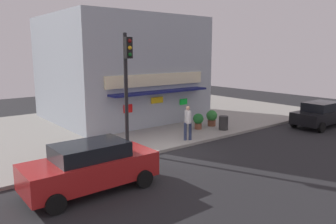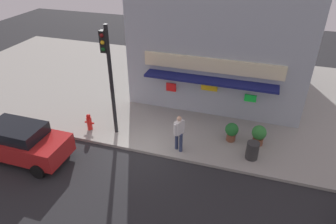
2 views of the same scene
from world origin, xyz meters
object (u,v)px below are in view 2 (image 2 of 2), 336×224
(potted_plant_by_doorway, at_px, (232,131))
(fire_hydrant, at_px, (89,122))
(trash_can, at_px, (252,150))
(pedestrian, at_px, (179,132))
(traffic_light, at_px, (109,69))
(parked_car_red, at_px, (19,141))
(potted_plant_by_window, at_px, (259,134))

(potted_plant_by_doorway, bearing_deg, fire_hydrant, -170.20)
(potted_plant_by_doorway, bearing_deg, trash_can, -45.19)
(trash_can, bearing_deg, pedestrian, -172.54)
(traffic_light, height_order, parked_car_red, traffic_light)
(traffic_light, relative_size, potted_plant_by_window, 5.43)
(traffic_light, height_order, potted_plant_by_window, traffic_light)
(potted_plant_by_doorway, bearing_deg, parked_car_red, -155.99)
(trash_can, relative_size, pedestrian, 0.45)
(potted_plant_by_doorway, distance_m, potted_plant_by_window, 1.27)
(pedestrian, relative_size, potted_plant_by_window, 1.83)
(fire_hydrant, bearing_deg, traffic_light, 4.10)
(fire_hydrant, relative_size, potted_plant_by_window, 0.89)
(potted_plant_by_doorway, relative_size, potted_plant_by_window, 0.95)
(fire_hydrant, xyz_separation_m, pedestrian, (4.86, -0.29, 0.60))
(trash_can, xyz_separation_m, potted_plant_by_doorway, (-1.07, 1.08, 0.13))
(traffic_light, relative_size, fire_hydrant, 6.13)
(pedestrian, height_order, potted_plant_by_doorway, pedestrian)
(fire_hydrant, distance_m, potted_plant_by_doorway, 7.20)
(fire_hydrant, height_order, potted_plant_by_doorway, potted_plant_by_doorway)
(pedestrian, bearing_deg, traffic_light, 173.55)
(pedestrian, bearing_deg, potted_plant_by_window, 24.59)
(fire_hydrant, bearing_deg, potted_plant_by_doorway, 9.80)
(trash_can, xyz_separation_m, pedestrian, (-3.30, -0.43, 0.62))
(trash_can, height_order, potted_plant_by_window, potted_plant_by_window)
(potted_plant_by_doorway, bearing_deg, potted_plant_by_window, 3.94)
(potted_plant_by_window, height_order, parked_car_red, parked_car_red)
(traffic_light, distance_m, trash_can, 7.43)
(trash_can, distance_m, potted_plant_by_doorway, 1.53)
(trash_can, relative_size, parked_car_red, 0.18)
(traffic_light, xyz_separation_m, potted_plant_by_doorway, (5.69, 1.12, -2.96))
(fire_hydrant, height_order, trash_can, fire_hydrant)
(pedestrian, xyz_separation_m, potted_plant_by_doorway, (2.23, 1.51, -0.49))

